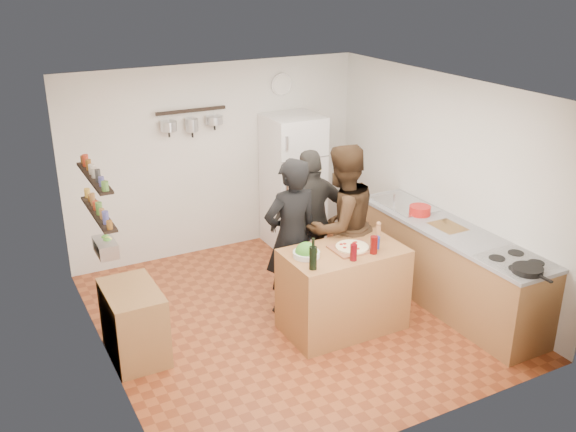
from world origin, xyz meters
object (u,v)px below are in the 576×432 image
salad_bowl (306,254)px  wine_bottle (313,258)px  fridge (293,181)px  side_table (134,323)px  person_left (291,238)px  pepper_mill (378,233)px  person_back (311,221)px  salt_canister (376,243)px  prep_island (343,290)px  red_bowl (420,210)px  skillet (528,270)px  wall_clock (281,85)px  person_center (341,226)px  counter_run (447,266)px

salad_bowl → wine_bottle: 0.30m
fridge → side_table: bearing=-147.7°
person_left → side_table: size_ratio=2.23×
pepper_mill → person_back: 0.98m
salt_canister → side_table: size_ratio=0.17×
pepper_mill → side_table: size_ratio=0.21×
prep_island → red_bowl: red_bowl is taller
red_bowl → skillet: bearing=-91.7°
salt_canister → person_back: 1.12m
wine_bottle → skillet: (1.75, -1.03, -0.08)m
pepper_mill → red_bowl: size_ratio=0.68×
salad_bowl → fridge: size_ratio=0.15×
wine_bottle → wall_clock: size_ratio=0.77×
person_center → red_bowl: 1.02m
prep_island → pepper_mill: bearing=6.3°
fridge → person_center: bearing=-100.4°
salad_bowl → wine_bottle: (-0.08, -0.27, 0.09)m
salt_canister → person_center: (-0.01, 0.64, -0.05)m
skillet → fridge: (-0.65, 3.48, -0.05)m
prep_island → wine_bottle: size_ratio=5.42×
person_back → wine_bottle: bearing=67.4°
salad_bowl → side_table: bearing=164.1°
prep_island → fridge: bearing=74.9°
person_left → fridge: (0.91, 1.65, 0.01)m
person_left → skillet: person_left is taller
fridge → pepper_mill: bearing=-94.0°
salt_canister → skillet: (0.95, -1.13, -0.03)m
person_center → wall_clock: size_ratio=6.21×
person_left → fridge: bearing=-120.8°
wall_clock → person_center: bearing=-98.7°
person_center → person_back: bearing=-84.6°
salad_bowl → skillet: skillet is taller
person_back → side_table: person_back is taller
skillet → person_left: bearing=130.4°
prep_island → pepper_mill: pepper_mill is taller
wine_bottle → wall_clock: wall_clock is taller
wine_bottle → counter_run: bearing=4.6°
prep_island → red_bowl: bearing=17.6°
person_back → side_table: (-2.26, -0.46, -0.49)m
pepper_mill → salt_canister: 0.23m
salad_bowl → wall_clock: bearing=67.9°
person_left → salt_canister: bearing=129.2°
prep_island → pepper_mill: (0.45, 0.05, 0.54)m
prep_island → salad_bowl: (-0.42, 0.05, 0.48)m
wine_bottle → skillet: 2.03m
person_left → person_center: bearing=172.9°
wine_bottle → person_back: bearing=60.7°
person_center → side_table: (-2.38, 0.00, -0.57)m
person_left → red_bowl: size_ratio=7.16×
prep_island → person_center: (0.29, 0.52, 0.48)m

